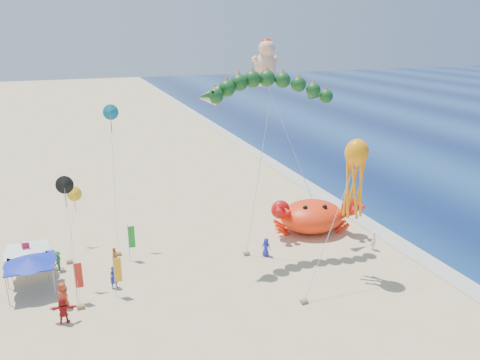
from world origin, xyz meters
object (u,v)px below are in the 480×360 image
object	(u,v)px
crab_inflatable	(312,215)
canopy_white	(26,248)
cherub_kite	(266,61)
canopy_blue	(30,261)
dragon_kite	(268,92)
octopus_kite	(355,173)

from	to	relation	value
crab_inflatable	canopy_white	world-z (taller)	crab_inflatable
crab_inflatable	canopy_white	bearing A→B (deg)	-179.78
cherub_kite	canopy_white	xyz separation A→B (m)	(-22.38, -6.19, -13.00)
cherub_kite	canopy_blue	world-z (taller)	cherub_kite
dragon_kite	canopy_white	distance (m)	22.22
octopus_kite	canopy_white	xyz separation A→B (m)	(-23.48, 8.14, -5.91)
dragon_kite	octopus_kite	distance (m)	9.19
crab_inflatable	octopus_kite	xyz separation A→B (m)	(-1.30, -8.23, 6.74)
cherub_kite	canopy_blue	xyz separation A→B (m)	(-22.00, -8.52, -13.00)
canopy_white	octopus_kite	bearing A→B (deg)	-19.12
canopy_blue	crab_inflatable	bearing A→B (deg)	5.67
dragon_kite	octopus_kite	bearing A→B (deg)	-53.92
dragon_kite	canopy_white	bearing A→B (deg)	173.77
canopy_blue	canopy_white	xyz separation A→B (m)	(-0.38, 2.33, -0.00)
crab_inflatable	canopy_blue	size ratio (longest dim) A/B	2.30
dragon_kite	canopy_white	size ratio (longest dim) A/B	4.48
crab_inflatable	cherub_kite	world-z (taller)	cherub_kite
canopy_blue	canopy_white	size ratio (longest dim) A/B	1.08
cherub_kite	canopy_white	bearing A→B (deg)	-164.54
crab_inflatable	octopus_kite	bearing A→B (deg)	-98.96
canopy_blue	octopus_kite	bearing A→B (deg)	-14.12
dragon_kite	canopy_white	world-z (taller)	dragon_kite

